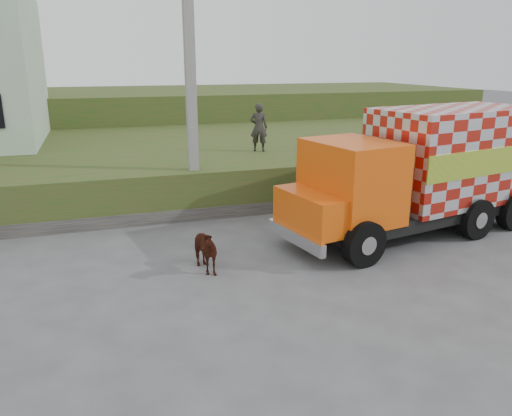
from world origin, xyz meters
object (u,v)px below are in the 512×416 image
object	(u,v)px
cargo_truck	(425,170)
cow	(202,249)
pedestrian	(259,127)
utility_pole	(191,86)

from	to	relation	value
cargo_truck	cow	xyz separation A→B (m)	(-6.70, -0.91, -1.27)
cow	pedestrian	xyz separation A→B (m)	(3.70, 7.01, 1.85)
cargo_truck	pedestrian	xyz separation A→B (m)	(-3.00, 6.10, 0.58)
utility_pole	cargo_truck	xyz separation A→B (m)	(5.99, -3.55, -2.26)
cow	utility_pole	bearing A→B (deg)	68.73
cargo_truck	cow	distance (m)	6.88
utility_pole	cargo_truck	distance (m)	7.32
cargo_truck	utility_pole	bearing A→B (deg)	138.12
pedestrian	utility_pole	bearing A→B (deg)	63.66
cow	pedestrian	size ratio (longest dim) A/B	0.72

